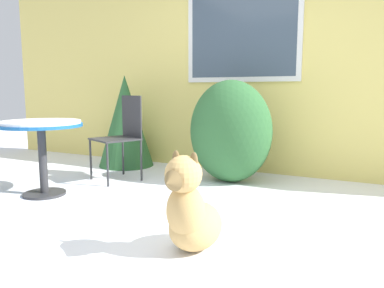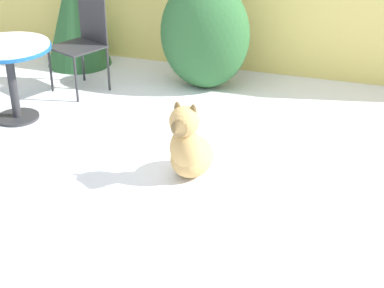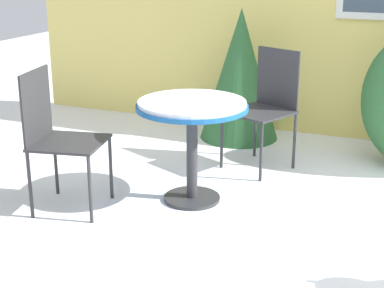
% 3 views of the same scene
% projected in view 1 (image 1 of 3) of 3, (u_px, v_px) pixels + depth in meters
% --- Properties ---
extents(ground_plane, '(16.00, 16.00, 0.00)m').
position_uv_depth(ground_plane, '(156.00, 226.00, 2.83)').
color(ground_plane, white).
extents(house_wall, '(8.00, 0.10, 2.73)m').
position_uv_depth(house_wall, '(250.00, 60.00, 4.59)').
color(house_wall, '#E5D16B').
rests_on(house_wall, ground_plane).
extents(shrub_left, '(0.93, 0.68, 1.13)m').
position_uv_depth(shrub_left, '(230.00, 131.00, 4.14)').
color(shrub_left, '#2D6033').
rests_on(shrub_left, ground_plane).
extents(evergreen_bush, '(0.74, 0.74, 1.22)m').
position_uv_depth(evergreen_bush, '(126.00, 121.00, 5.04)').
color(evergreen_bush, '#2D6033').
rests_on(evergreen_bush, ground_plane).
extents(patio_table, '(0.77, 0.77, 0.73)m').
position_uv_depth(patio_table, '(41.00, 134.00, 3.59)').
color(patio_table, '#2D2D30').
rests_on(patio_table, ground_plane).
extents(patio_chair_near_table, '(0.60, 0.60, 0.96)m').
position_uv_depth(patio_chair_near_table, '(122.00, 133.00, 4.27)').
color(patio_chair_near_table, '#2D2D30').
rests_on(patio_chair_near_table, ground_plane).
extents(dog, '(0.35, 0.62, 0.66)m').
position_uv_depth(dog, '(191.00, 213.00, 2.34)').
color(dog, tan).
rests_on(dog, ground_plane).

